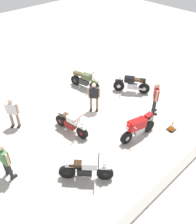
% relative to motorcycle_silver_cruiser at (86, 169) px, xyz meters
% --- Properties ---
extents(ground_plane, '(40.00, 40.00, 0.00)m').
position_rel_motorcycle_silver_cruiser_xyz_m(ground_plane, '(-2.65, -2.34, -0.52)').
color(ground_plane, '#B7B2A8').
extents(curb_edge, '(14.00, 0.30, 0.15)m').
position_rel_motorcycle_silver_cruiser_xyz_m(curb_edge, '(-2.65, 2.26, -0.45)').
color(curb_edge, '#9C978F').
rests_on(curb_edge, ground).
extents(motorcycle_silver_cruiser, '(1.55, 1.58, 1.09)m').
position_rel_motorcycle_silver_cruiser_xyz_m(motorcycle_silver_cruiser, '(0.00, 0.00, 0.00)').
color(motorcycle_silver_cruiser, black).
rests_on(motorcycle_silver_cruiser, ground).
extents(motorcycle_olive_vintage, '(0.78, 1.93, 1.07)m').
position_rel_motorcycle_silver_cruiser_xyz_m(motorcycle_olive_vintage, '(-4.21, -4.96, -0.03)').
color(motorcycle_olive_vintage, black).
rests_on(motorcycle_olive_vintage, ground).
extents(motorcycle_black_cruiser, '(1.31, 1.77, 1.09)m').
position_rel_motorcycle_silver_cruiser_xyz_m(motorcycle_black_cruiser, '(-5.87, -2.76, 0.00)').
color(motorcycle_black_cruiser, black).
rests_on(motorcycle_black_cruiser, ground).
extents(motorcycle_red_sportbike, '(1.96, 0.70, 1.14)m').
position_rel_motorcycle_silver_cruiser_xyz_m(motorcycle_red_sportbike, '(-3.23, -0.14, 0.07)').
color(motorcycle_red_sportbike, black).
rests_on(motorcycle_red_sportbike, ground).
extents(motorcycle_cream_vintage, '(0.70, 1.95, 1.07)m').
position_rel_motorcycle_silver_cruiser_xyz_m(motorcycle_cream_vintage, '(-1.26, -2.49, -0.03)').
color(motorcycle_cream_vintage, black).
rests_on(motorcycle_cream_vintage, ground).
extents(person_in_black_shirt, '(0.53, 0.54, 1.62)m').
position_rel_motorcycle_silver_cruiser_xyz_m(person_in_black_shirt, '(-3.15, -2.98, 0.39)').
color(person_in_black_shirt, gray).
rests_on(person_in_black_shirt, ground).
extents(person_in_red_shirt, '(0.58, 0.53, 1.76)m').
position_rel_motorcycle_silver_cruiser_xyz_m(person_in_red_shirt, '(-5.24, -0.71, 0.50)').
color(person_in_red_shirt, '#262628').
rests_on(person_in_red_shirt, ground).
extents(person_in_white_shirt, '(0.52, 0.54, 1.58)m').
position_rel_motorcycle_silver_cruiser_xyz_m(person_in_white_shirt, '(0.47, -4.63, 0.37)').
color(person_in_white_shirt, gray).
rests_on(person_in_white_shirt, ground).
extents(person_in_green_shirt, '(0.34, 0.67, 1.72)m').
position_rel_motorcycle_silver_cruiser_xyz_m(person_in_green_shirt, '(2.11, -2.09, 0.47)').
color(person_in_green_shirt, '#262628').
rests_on(person_in_green_shirt, ground).
extents(traffic_cone, '(0.36, 0.36, 0.53)m').
position_rel_motorcycle_silver_cruiser_xyz_m(traffic_cone, '(-4.79, 0.70, -0.26)').
color(traffic_cone, black).
rests_on(traffic_cone, ground).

